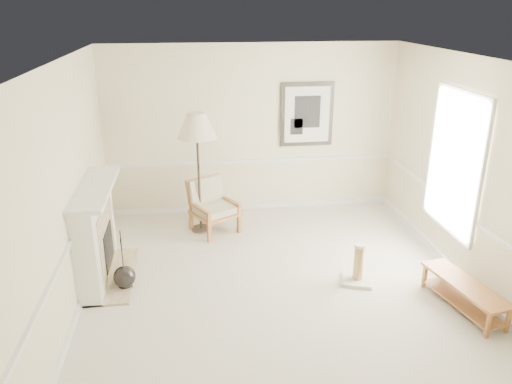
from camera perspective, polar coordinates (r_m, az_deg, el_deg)
ground at (r=6.66m, az=2.54°, el=-10.89°), size 5.50×5.50×0.00m
room at (r=5.99m, az=3.99°, el=4.96°), size 5.04×5.54×2.92m
fireplace at (r=6.93m, az=-17.81°, el=-4.61°), size 0.64×1.64×1.31m
floor_vase at (r=6.80m, az=-14.79°, el=-9.41°), size 0.28×0.28×0.83m
armchair at (r=8.10m, az=-5.14°, el=-1.29°), size 0.89×0.91×0.85m
floor_lamp at (r=7.72m, az=-6.78°, el=7.16°), size 0.65×0.65×1.94m
bench at (r=6.64m, az=22.69°, el=-10.43°), size 0.60×1.28×0.35m
scratching_post at (r=6.84m, az=11.57°, el=-8.73°), size 0.50×0.50×0.56m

